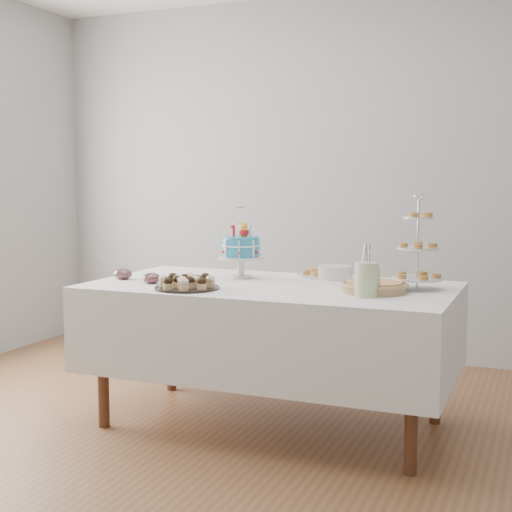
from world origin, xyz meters
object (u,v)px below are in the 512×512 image
at_px(birthday_cake, 241,259).
at_px(pie, 374,286).
at_px(jam_bowl_b, 152,278).
at_px(table, 271,326).
at_px(cupcake_tray, 187,282).
at_px(pastry_plate, 320,274).
at_px(jam_bowl_a, 123,274).
at_px(plate_stack, 335,272).
at_px(tiered_stand, 418,249).
at_px(utensil_pitcher, 367,278).

xyz_separation_m(birthday_cake, pie, (0.82, -0.23, -0.08)).
bearing_deg(jam_bowl_b, table, 19.11).
bearing_deg(cupcake_tray, pastry_plate, 55.79).
bearing_deg(jam_bowl_a, plate_stack, 23.08).
relative_size(table, plate_stack, 10.00).
relative_size(birthday_cake, pastry_plate, 1.50).
xyz_separation_m(tiered_stand, pastry_plate, (-0.60, 0.27, -0.19)).
relative_size(tiered_stand, jam_bowl_a, 4.78).
height_order(cupcake_tray, tiered_stand, tiered_stand).
xyz_separation_m(cupcake_tray, pie, (0.91, 0.26, -0.01)).
bearing_deg(pie, pastry_plate, 133.05).
distance_m(pie, plate_stack, 0.50).
height_order(birthday_cake, pastry_plate, birthday_cake).
relative_size(tiered_stand, pastry_plate, 1.84).
relative_size(birthday_cake, plate_stack, 2.10).
height_order(cupcake_tray, pastry_plate, cupcake_tray).
distance_m(table, pie, 0.63).
height_order(cupcake_tray, utensil_pitcher, utensil_pitcher).
height_order(jam_bowl_b, utensil_pitcher, utensil_pitcher).
bearing_deg(plate_stack, pastry_plate, 149.63).
bearing_deg(pie, table, 174.51).
distance_m(table, pastry_plate, 0.49).
relative_size(pie, jam_bowl_b, 3.40).
xyz_separation_m(table, plate_stack, (0.25, 0.34, 0.26)).
bearing_deg(jam_bowl_a, pie, 3.01).
relative_size(table, tiered_stand, 3.88).
height_order(pastry_plate, jam_bowl_a, jam_bowl_a).
height_order(table, plate_stack, plate_stack).
distance_m(pie, jam_bowl_a, 1.41).
xyz_separation_m(table, pie, (0.57, -0.05, 0.26)).
relative_size(birthday_cake, utensil_pitcher, 1.61).
distance_m(jam_bowl_a, utensil_pitcher, 1.41).
relative_size(tiered_stand, utensil_pitcher, 1.98).
height_order(plate_stack, utensil_pitcher, utensil_pitcher).
relative_size(plate_stack, pastry_plate, 0.72).
relative_size(cupcake_tray, pastry_plate, 1.24).
bearing_deg(jam_bowl_a, birthday_cake, 27.04).
height_order(plate_stack, jam_bowl_a, plate_stack).
bearing_deg(plate_stack, utensil_pitcher, -59.83).
xyz_separation_m(plate_stack, jam_bowl_a, (-1.09, -0.47, -0.01)).
bearing_deg(birthday_cake, plate_stack, -0.51).
distance_m(plate_stack, utensil_pitcher, 0.62).
bearing_deg(tiered_stand, plate_stack, 157.46).
xyz_separation_m(pie, tiered_stand, (0.18, 0.19, 0.18)).
distance_m(birthday_cake, pastry_plate, 0.47).
relative_size(cupcake_tray, pie, 0.99).
bearing_deg(cupcake_tray, utensil_pitcher, 7.04).
relative_size(pie, jam_bowl_a, 3.24).
bearing_deg(plate_stack, pie, -51.01).
bearing_deg(utensil_pitcher, pie, 74.26).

